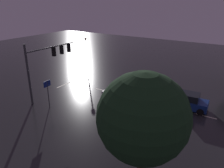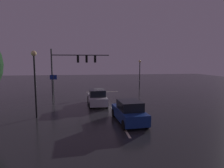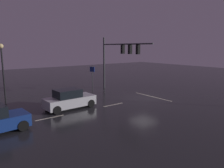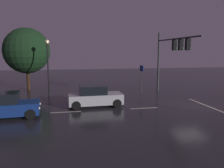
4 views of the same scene
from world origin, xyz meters
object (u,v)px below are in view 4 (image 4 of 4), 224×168
(route_sign, at_px, (142,73))
(tree_right_near, at_px, (27,51))
(traffic_signal_assembly, at_px, (171,51))
(car_distant, at_px, (5,106))
(car_approaching, at_px, (95,97))
(street_lamp_right_kerb, at_px, (48,57))

(route_sign, relative_size, tree_right_near, 0.42)
(traffic_signal_assembly, relative_size, tree_right_near, 1.17)
(traffic_signal_assembly, xyz_separation_m, car_distant, (-4.87, 14.10, -3.68))
(traffic_signal_assembly, bearing_deg, car_distant, 109.04)
(traffic_signal_assembly, bearing_deg, car_approaching, 109.79)
(tree_right_near, bearing_deg, street_lamp_right_kerb, -147.21)
(traffic_signal_assembly, height_order, street_lamp_right_kerb, traffic_signal_assembly)
(street_lamp_right_kerb, height_order, tree_right_near, tree_right_near)
(car_approaching, bearing_deg, tree_right_near, 35.21)
(car_approaching, relative_size, route_sign, 1.50)
(route_sign, bearing_deg, car_distant, 121.75)
(car_approaching, height_order, route_sign, route_sign)
(traffic_signal_assembly, height_order, route_sign, traffic_signal_assembly)
(traffic_signal_assembly, xyz_separation_m, route_sign, (2.55, 2.12, -2.35))
(car_approaching, height_order, tree_right_near, tree_right_near)
(street_lamp_right_kerb, bearing_deg, traffic_signal_assembly, -101.99)
(car_approaching, xyz_separation_m, street_lamp_right_kerb, (5.33, 4.01, 3.04))
(traffic_signal_assembly, relative_size, route_sign, 2.80)
(street_lamp_right_kerb, xyz_separation_m, tree_right_near, (4.06, 2.62, 0.64))
(traffic_signal_assembly, xyz_separation_m, street_lamp_right_kerb, (2.51, 11.84, -0.65))
(car_distant, relative_size, tree_right_near, 0.63)
(car_approaching, bearing_deg, route_sign, -46.80)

